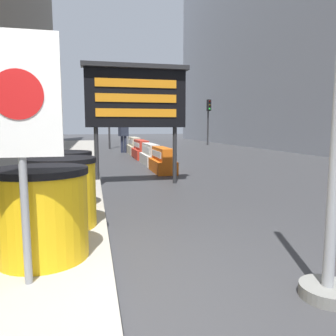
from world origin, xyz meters
TOP-DOWN VIEW (x-y plane):
  - ground_plane at (0.00, 0.00)m, footprint 120.00×120.00m
  - barrel_drum_foreground at (-0.62, 0.59)m, footprint 0.86×0.86m
  - barrel_drum_middle at (-0.53, 1.57)m, footprint 0.86×0.86m
  - barrel_drum_back at (-0.59, 2.56)m, footprint 0.86×0.86m
  - warning_sign at (-0.67, 0.06)m, footprint 0.61×0.08m
  - message_board at (0.87, 5.18)m, footprint 2.46×0.36m
  - jersey_barrier_orange_far at (1.92, 7.21)m, footprint 0.59×1.68m
  - jersey_barrier_white at (1.92, 9.38)m, footprint 0.55×1.97m
  - jersey_barrier_red_striped at (1.92, 11.74)m, footprint 0.63×2.08m
  - jersey_barrier_cream at (1.92, 14.26)m, footprint 0.59×2.12m
  - traffic_cone_near at (1.81, 12.14)m, footprint 0.40×0.40m
  - traffic_cone_mid at (2.91, 17.40)m, footprint 0.38×0.38m
  - traffic_light_near_curb at (0.88, 18.29)m, footprint 0.28×0.45m
  - traffic_light_far_side at (8.41, 21.04)m, footprint 0.28×0.45m
  - pedestrian_worker at (1.48, 15.20)m, footprint 0.55×0.45m
  - steel_pole_right at (1.69, -0.39)m, footprint 0.44×0.44m

SIDE VIEW (x-z plane):
  - ground_plane at x=0.00m, z-range 0.00..0.00m
  - traffic_cone_mid at x=2.91m, z-range -0.01..0.67m
  - jersey_barrier_orange_far at x=1.92m, z-range -0.05..0.71m
  - jersey_barrier_white at x=1.92m, z-range -0.05..0.72m
  - traffic_cone_near at x=1.81m, z-range -0.01..0.70m
  - jersey_barrier_red_striped at x=1.92m, z-range -0.05..0.76m
  - jersey_barrier_cream at x=1.92m, z-range -0.05..0.80m
  - barrel_drum_foreground at x=-0.62m, z-range 0.16..1.02m
  - barrel_drum_middle at x=-0.53m, z-range 0.16..1.02m
  - barrel_drum_back at x=-0.59m, z-range 0.16..1.02m
  - steel_pole_right at x=1.69m, z-range -0.65..2.63m
  - pedestrian_worker at x=1.48m, z-range 0.17..2.00m
  - warning_sign at x=-0.67m, z-range 0.53..2.44m
  - message_board at x=0.87m, z-range 0.66..3.47m
  - traffic_light_far_side at x=8.41m, z-range 0.78..4.18m
  - traffic_light_near_curb at x=0.88m, z-range 1.00..5.57m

